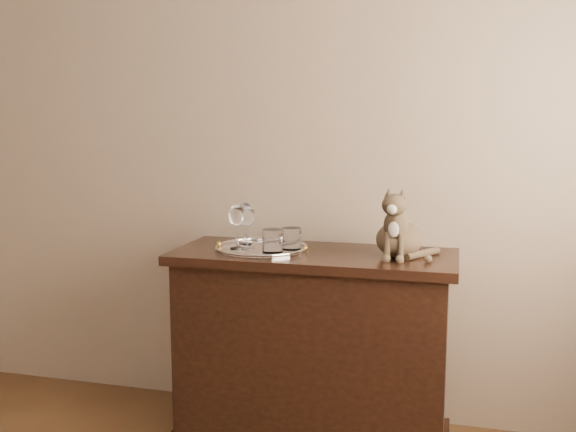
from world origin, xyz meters
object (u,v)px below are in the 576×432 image
cat (400,222)px  sideboard (313,348)px  wine_glass_c (237,227)px  tumbler_c (292,239)px  wine_glass_d (247,227)px  wine_glass_a (245,223)px  tray (261,249)px  tumbler_a (272,241)px

cat → sideboard: bearing=-172.8°
wine_glass_c → tumbler_c: wine_glass_c is taller
cat → wine_glass_c: bearing=-168.9°
wine_glass_d → tumbler_c: wine_glass_d is taller
sideboard → cat: bearing=0.2°
sideboard → wine_glass_c: (-0.33, -0.05, 0.53)m
wine_glass_a → cat: cat is taller
sideboard → tray: tray is taller
tumbler_c → cat: bearing=1.1°
sideboard → tumbler_c: size_ratio=12.75×
wine_glass_a → cat: bearing=-5.0°
tumbler_a → tumbler_c: bearing=52.5°
tray → tumbler_a: (0.07, -0.07, 0.05)m
wine_glass_d → sideboard: bearing=6.2°
wine_glass_c → tumbler_a: (0.17, -0.04, -0.05)m
tumbler_c → wine_glass_a: bearing=163.5°
tray → wine_glass_c: 0.14m
wine_glass_c → tray: bearing=19.6°
tray → tumbler_a: size_ratio=4.11×
sideboard → wine_glass_a: 0.62m
tray → tumbler_a: tumbler_a is taller
wine_glass_c → wine_glass_d: 0.04m
tray → wine_glass_c: wine_glass_c is taller
tumbler_c → tumbler_a: bearing=-127.5°
wine_glass_a → tumbler_a: 0.23m
wine_glass_a → tumbler_c: 0.25m
sideboard → cat: cat is taller
wine_glass_a → tumbler_a: bearing=-41.3°
wine_glass_a → cat: 0.69m
tray → tumbler_c: 0.14m
tumbler_a → cat: size_ratio=0.33×
wine_glass_c → wine_glass_d: (0.04, 0.02, -0.00)m
wine_glass_a → wine_glass_d: (0.04, -0.09, -0.00)m
sideboard → wine_glass_d: wine_glass_d is taller
tumbler_a → tray: bearing=133.8°
tray → cat: (0.59, 0.01, 0.14)m
wine_glass_c → wine_glass_d: wine_glass_c is taller
cat → tumbler_c: bearing=-172.0°
wine_glass_a → tumbler_c: bearing=-16.5°
wine_glass_a → tumbler_c: wine_glass_a is taller
sideboard → tray: bearing=-176.7°
tray → wine_glass_a: wine_glass_a is taller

